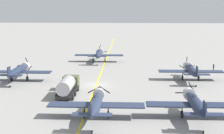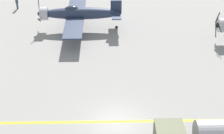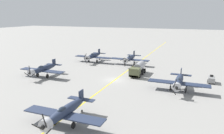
# 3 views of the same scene
# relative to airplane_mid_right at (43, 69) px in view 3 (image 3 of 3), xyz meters

# --- Properties ---
(ground_plane) EXTENTS (400.00, 400.00, 0.00)m
(ground_plane) POSITION_rel_airplane_mid_right_xyz_m (-17.41, -4.02, -2.01)
(ground_plane) COLOR gray
(taxiway_stripe) EXTENTS (0.30, 160.00, 0.01)m
(taxiway_stripe) POSITION_rel_airplane_mid_right_xyz_m (-17.41, -4.02, -2.01)
(taxiway_stripe) COLOR yellow
(taxiway_stripe) RESTS_ON ground
(airplane_mid_right) EXTENTS (12.00, 9.98, 3.80)m
(airplane_mid_right) POSITION_rel_airplane_mid_right_xyz_m (0.00, 0.00, 0.00)
(airplane_mid_right) COLOR #27314B
(airplane_mid_right) RESTS_ON ground
(airplane_near_center) EXTENTS (12.00, 9.98, 3.65)m
(airplane_near_center) POSITION_rel_airplane_mid_right_xyz_m (-15.80, -20.87, 0.00)
(airplane_near_center) COLOR #28324C
(airplane_near_center) RESTS_ON ground
(airplane_near_right) EXTENTS (12.00, 9.98, 3.65)m
(airplane_near_right) POSITION_rel_airplane_mid_right_xyz_m (-3.59, -20.24, 0.00)
(airplane_near_right) COLOR #222C46
(airplane_near_right) RESTS_ON ground
(airplane_mid_left) EXTENTS (12.00, 9.98, 3.72)m
(airplane_mid_left) POSITION_rel_airplane_mid_right_xyz_m (-32.03, -2.03, -0.00)
(airplane_mid_left) COLOR #222C46
(airplane_mid_left) RESTS_ON ground
(airplane_far_center) EXTENTS (12.00, 9.98, 3.74)m
(airplane_far_center) POSITION_rel_airplane_mid_right_xyz_m (-18.90, 18.58, -0.00)
(airplane_far_center) COLOR #26314A
(airplane_far_center) RESTS_ON ground
(fuel_tanker) EXTENTS (2.68, 8.00, 2.98)m
(fuel_tanker) POSITION_rel_airplane_mid_right_xyz_m (-21.22, -10.61, -0.50)
(fuel_tanker) COLOR black
(fuel_tanker) RESTS_ON ground
(tow_tractor) EXTENTS (1.57, 2.60, 1.79)m
(tow_tractor) POSITION_rel_airplane_mid_right_xyz_m (-38.39, -10.27, -1.22)
(tow_tractor) COLOR gray
(tow_tractor) RESTS_ON ground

